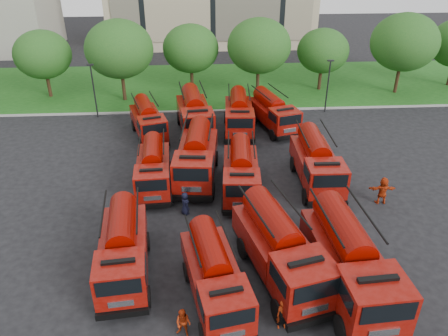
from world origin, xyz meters
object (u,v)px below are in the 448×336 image
at_px(fire_truck_9, 194,114).
at_px(fire_truck_6, 241,172).
at_px(firefighter_5, 380,203).
at_px(firefighter_2, 360,291).
at_px(fire_truck_5, 197,156).
at_px(fire_truck_7, 316,162).
at_px(fire_truck_2, 280,249).
at_px(firefighter_0, 282,327).
at_px(fire_truck_4, 153,168).
at_px(firefighter_1, 184,334).
at_px(fire_truck_0, 123,249).
at_px(fire_truck_10, 239,114).
at_px(fire_truck_1, 215,275).
at_px(fire_truck_11, 273,112).
at_px(firefighter_3, 324,244).
at_px(fire_truck_3, 350,261).
at_px(fire_truck_8, 148,120).
at_px(firefighter_4, 185,214).

bearing_deg(fire_truck_9, fire_truck_6, -79.67).
bearing_deg(firefighter_5, firefighter_2, 65.74).
bearing_deg(firefighter_2, fire_truck_9, 35.38).
relative_size(fire_truck_5, fire_truck_7, 1.06).
bearing_deg(fire_truck_2, fire_truck_7, 50.98).
bearing_deg(fire_truck_9, firefighter_2, -74.13).
distance_m(firefighter_0, firefighter_2, 4.74).
height_order(fire_truck_4, firefighter_1, fire_truck_4).
distance_m(fire_truck_0, fire_truck_5, 10.41).
distance_m(fire_truck_9, fire_truck_10, 3.89).
bearing_deg(fire_truck_1, fire_truck_7, 43.54).
relative_size(fire_truck_2, fire_truck_11, 1.15).
xyz_separation_m(fire_truck_10, firefighter_0, (-0.02, -21.79, -1.59)).
relative_size(fire_truck_11, firefighter_2, 4.29).
bearing_deg(firefighter_3, fire_truck_7, -137.41).
distance_m(fire_truck_9, firefighter_5, 17.25).
bearing_deg(fire_truck_7, firefighter_5, -35.27).
xyz_separation_m(fire_truck_2, fire_truck_9, (-4.28, 18.41, -0.04)).
bearing_deg(fire_truck_4, fire_truck_2, -55.72).
distance_m(fire_truck_3, fire_truck_8, 22.13).
xyz_separation_m(fire_truck_0, firefighter_4, (3.05, 5.16, -1.58)).
bearing_deg(fire_truck_2, firefighter_2, -34.57).
distance_m(fire_truck_7, fire_truck_9, 12.57).
relative_size(fire_truck_1, fire_truck_8, 1.01).
bearing_deg(fire_truck_8, fire_truck_4, -98.23).
xyz_separation_m(fire_truck_7, fire_truck_11, (-1.45, 9.70, -0.15)).
distance_m(fire_truck_2, firefighter_1, 6.26).
bearing_deg(firefighter_3, firefighter_5, -178.72).
distance_m(firefighter_0, firefighter_4, 10.28).
height_order(fire_truck_11, firefighter_1, fire_truck_11).
height_order(fire_truck_9, firefighter_1, fire_truck_9).
height_order(fire_truck_8, firefighter_0, fire_truck_8).
bearing_deg(firefighter_0, fire_truck_8, 104.63).
distance_m(fire_truck_10, firefighter_4, 13.44).
xyz_separation_m(fire_truck_9, fire_truck_10, (3.89, 0.00, -0.13)).
bearing_deg(fire_truck_5, fire_truck_2, -62.62).
relative_size(fire_truck_5, firefighter_0, 4.97).
height_order(firefighter_1, firefighter_2, firefighter_2).
bearing_deg(fire_truck_1, firefighter_1, -136.35).
distance_m(fire_truck_0, fire_truck_10, 19.27).
bearing_deg(firefighter_3, firefighter_1, -1.95).
distance_m(fire_truck_3, fire_truck_6, 10.42).
bearing_deg(firefighter_3, fire_truck_4, -72.60).
xyz_separation_m(fire_truck_9, fire_truck_11, (6.98, 0.37, -0.20)).
xyz_separation_m(fire_truck_2, firefighter_3, (3.06, 2.32, -1.76)).
bearing_deg(fire_truck_10, fire_truck_9, -176.38).
distance_m(fire_truck_4, fire_truck_7, 11.29).
bearing_deg(firefighter_2, fire_truck_2, 82.88).
bearing_deg(fire_truck_7, firefighter_4, -159.39).
height_order(fire_truck_4, fire_truck_7, fire_truck_7).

